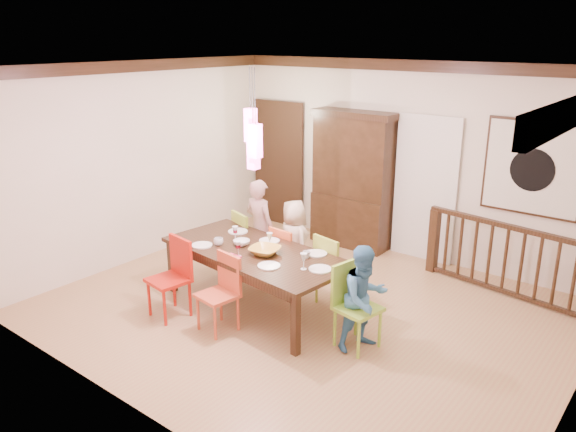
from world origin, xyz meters
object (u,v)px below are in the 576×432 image
Objects in this scene: dining_table at (255,256)px; china_hutch at (352,179)px; person_far_left at (260,227)px; person_end_right at (364,298)px; person_far_mid at (294,243)px; balustrade at (505,258)px; chair_far_left at (252,237)px; chair_end_right at (358,302)px.

dining_table is 2.64m from china_hutch.
person_far_left is at bearing -102.21° from china_hutch.
china_hutch reaches higher than person_end_right.
person_far_mid is 1.79m from person_end_right.
dining_table is 1.54m from person_end_right.
person_far_mid is (-2.33, -1.43, 0.09)m from balustrade.
person_far_left is (-0.38, -1.78, -0.39)m from china_hutch.
person_far_mid is (-0.05, 0.82, -0.09)m from dining_table.
china_hutch reaches higher than balustrade.
balustrade is 1.90× the size of person_far_mid.
dining_table is at bearing 152.02° from chair_far_left.
dining_table is 1.04m from person_far_left.
balustrade is 2.74m from person_far_mid.
dining_table is 1.49m from chair_end_right.
dining_table is at bearing 111.63° from person_end_right.
balustrade is (3.05, 1.47, -0.02)m from chair_far_left.
chair_end_right is 0.42× the size of balustrade.
china_hutch is (-1.74, 2.63, 0.54)m from chair_end_right.
china_hutch is (0.51, 1.81, 0.56)m from chair_far_left.
balustrade is (0.81, 2.29, -0.04)m from chair_end_right.
person_far_left is (0.13, 0.04, 0.17)m from chair_far_left.
person_far_left is 0.60m from person_far_mid.
chair_end_right is 0.80× the size of person_end_right.
balustrade is at bearing -7.75° from china_hutch.
person_end_right reaches higher than dining_table.
chair_far_left is at bearing 80.26° from chair_end_right.
dining_table is 1.16× the size of china_hutch.
person_far_mid is at bearing -159.07° from chair_far_left.
balustrade is 1.64× the size of person_far_left.
person_end_right is at bearing 164.39° from person_far_left.
china_hutch is at bearing 56.62° from person_end_right.
person_end_right reaches higher than chair_far_left.
chair_far_left is 0.21m from person_far_left.
china_hutch is at bearing -96.94° from person_far_left.
chair_end_right is 0.79× the size of person_far_mid.
person_end_right is (1.79, -2.61, -0.49)m from china_hutch.
chair_end_right is (2.25, -0.82, 0.02)m from chair_far_left.
person_far_mid is 1.01× the size of person_end_right.
person_far_mid reaches higher than dining_table.
person_far_left reaches higher than person_end_right.
balustrade is 2.38m from person_end_right.
person_end_right reaches higher than chair_end_right.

